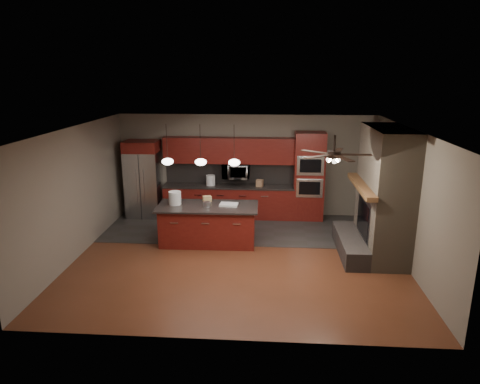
# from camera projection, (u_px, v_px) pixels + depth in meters

# --- Properties ---
(ground) EXTENTS (7.00, 7.00, 0.00)m
(ground) POSITION_uv_depth(u_px,v_px,m) (239.00, 257.00, 9.33)
(ground) COLOR #5A2D1B
(ground) RESTS_ON ground
(ceiling) EXTENTS (7.00, 6.00, 0.02)m
(ceiling) POSITION_uv_depth(u_px,v_px,m) (239.00, 129.00, 8.57)
(ceiling) COLOR white
(ceiling) RESTS_ON back_wall
(back_wall) EXTENTS (7.00, 0.02, 2.80)m
(back_wall) POSITION_uv_depth(u_px,v_px,m) (246.00, 166.00, 11.83)
(back_wall) COLOR #6D6457
(back_wall) RESTS_ON ground
(right_wall) EXTENTS (0.02, 6.00, 2.80)m
(right_wall) POSITION_uv_depth(u_px,v_px,m) (409.00, 199.00, 8.72)
(right_wall) COLOR #6D6457
(right_wall) RESTS_ON ground
(left_wall) EXTENTS (0.02, 6.00, 2.80)m
(left_wall) POSITION_uv_depth(u_px,v_px,m) (77.00, 192.00, 9.18)
(left_wall) COLOR #6D6457
(left_wall) RESTS_ON ground
(slate_tile_patch) EXTENTS (7.00, 2.40, 0.01)m
(slate_tile_patch) POSITION_uv_depth(u_px,v_px,m) (244.00, 228.00, 11.06)
(slate_tile_patch) COLOR #2D2A28
(slate_tile_patch) RESTS_ON ground
(fireplace_column) EXTENTS (1.30, 2.10, 2.80)m
(fireplace_column) POSITION_uv_depth(u_px,v_px,m) (381.00, 198.00, 9.16)
(fireplace_column) COLOR #6F624F
(fireplace_column) RESTS_ON ground
(back_cabinetry) EXTENTS (3.59, 0.64, 2.20)m
(back_cabinetry) POSITION_uv_depth(u_px,v_px,m) (229.00, 185.00, 11.76)
(back_cabinetry) COLOR maroon
(back_cabinetry) RESTS_ON ground
(oven_tower) EXTENTS (0.80, 0.63, 2.38)m
(oven_tower) POSITION_uv_depth(u_px,v_px,m) (309.00, 176.00, 11.48)
(oven_tower) COLOR maroon
(oven_tower) RESTS_ON ground
(microwave) EXTENTS (0.73, 0.41, 0.50)m
(microwave) POSITION_uv_depth(u_px,v_px,m) (236.00, 171.00, 11.64)
(microwave) COLOR silver
(microwave) RESTS_ON back_cabinetry
(refrigerator) EXTENTS (0.91, 0.75, 2.12)m
(refrigerator) POSITION_uv_depth(u_px,v_px,m) (144.00, 179.00, 11.75)
(refrigerator) COLOR silver
(refrigerator) RESTS_ON ground
(kitchen_island) EXTENTS (2.34, 1.10, 0.92)m
(kitchen_island) POSITION_uv_depth(u_px,v_px,m) (208.00, 224.00, 9.99)
(kitchen_island) COLOR maroon
(kitchen_island) RESTS_ON ground
(white_bucket) EXTENTS (0.31, 0.31, 0.31)m
(white_bucket) POSITION_uv_depth(u_px,v_px,m) (175.00, 198.00, 9.93)
(white_bucket) COLOR silver
(white_bucket) RESTS_ON kitchen_island
(paint_can) EXTENTS (0.18, 0.18, 0.11)m
(paint_can) POSITION_uv_depth(u_px,v_px,m) (207.00, 204.00, 9.79)
(paint_can) COLOR #B0B0B5
(paint_can) RESTS_ON kitchen_island
(paint_tray) EXTENTS (0.43, 0.32, 0.04)m
(paint_tray) POSITION_uv_depth(u_px,v_px,m) (229.00, 205.00, 9.89)
(paint_tray) COLOR silver
(paint_tray) RESTS_ON kitchen_island
(cardboard_box) EXTENTS (0.23, 0.20, 0.13)m
(cardboard_box) POSITION_uv_depth(u_px,v_px,m) (207.00, 199.00, 10.20)
(cardboard_box) COLOR tan
(cardboard_box) RESTS_ON kitchen_island
(counter_bucket) EXTENTS (0.27, 0.27, 0.28)m
(counter_bucket) POSITION_uv_depth(u_px,v_px,m) (211.00, 180.00, 11.71)
(counter_bucket) COLOR white
(counter_bucket) RESTS_ON back_cabinetry
(counter_box) EXTENTS (0.21, 0.18, 0.19)m
(counter_box) POSITION_uv_depth(u_px,v_px,m) (260.00, 183.00, 11.58)
(counter_box) COLOR #92694B
(counter_box) RESTS_ON back_cabinetry
(pendant_left) EXTENTS (0.26, 0.26, 0.92)m
(pendant_left) POSITION_uv_depth(u_px,v_px,m) (168.00, 161.00, 9.58)
(pendant_left) COLOR black
(pendant_left) RESTS_ON ceiling
(pendant_center) EXTENTS (0.26, 0.26, 0.92)m
(pendant_center) POSITION_uv_depth(u_px,v_px,m) (201.00, 162.00, 9.53)
(pendant_center) COLOR black
(pendant_center) RESTS_ON ceiling
(pendant_right) EXTENTS (0.26, 0.26, 0.92)m
(pendant_right) POSITION_uv_depth(u_px,v_px,m) (234.00, 162.00, 9.48)
(pendant_right) COLOR black
(pendant_right) RESTS_ON ceiling
(ceiling_fan) EXTENTS (1.27, 1.33, 0.41)m
(ceiling_fan) POSITION_uv_depth(u_px,v_px,m) (334.00, 154.00, 7.78)
(ceiling_fan) COLOR black
(ceiling_fan) RESTS_ON ceiling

